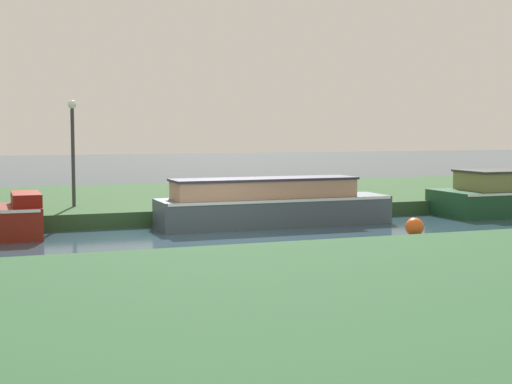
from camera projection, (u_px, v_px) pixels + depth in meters
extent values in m
plane|color=#2A4352|center=(216.00, 235.00, 17.92)|extent=(120.00, 120.00, 0.00)
cube|color=#2E512B|center=(153.00, 201.00, 24.44)|extent=(72.00, 10.00, 0.40)
cube|color=#2A522F|center=(424.00, 312.00, 9.48)|extent=(72.00, 10.00, 0.40)
cube|color=#425059|center=(275.00, 211.00, 19.70)|extent=(6.27, 1.46, 0.75)
cube|color=white|center=(275.00, 199.00, 19.67)|extent=(6.15, 1.49, 0.07)
cube|color=tan|center=(265.00, 189.00, 19.55)|extent=(4.89, 1.11, 0.46)
cube|color=#2C2B3A|center=(265.00, 179.00, 19.53)|extent=(4.99, 1.17, 0.06)
cube|color=maroon|center=(26.00, 199.00, 17.48)|extent=(0.64, 1.56, 0.30)
cube|color=#1A4627|center=(506.00, 202.00, 22.27)|extent=(4.30, 2.04, 0.75)
cube|color=white|center=(506.00, 191.00, 22.24)|extent=(4.22, 2.07, 0.07)
cube|color=olive|center=(505.00, 181.00, 22.20)|extent=(2.58, 1.55, 0.53)
cube|color=#32302C|center=(505.00, 171.00, 22.18)|extent=(2.68, 1.63, 0.06)
cylinder|color=#333338|center=(73.00, 158.00, 20.54)|extent=(0.10, 0.10, 2.71)
sphere|color=white|center=(72.00, 104.00, 20.42)|extent=(0.24, 0.24, 0.24)
sphere|color=#E55919|center=(415.00, 227.00, 17.66)|extent=(0.44, 0.44, 0.44)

